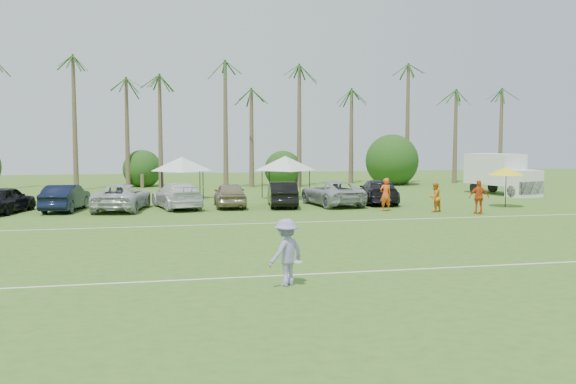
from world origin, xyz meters
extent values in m
plane|color=#3E661E|center=(0.00, 0.00, 0.00)|extent=(120.00, 120.00, 0.00)
cube|color=white|center=(0.00, 2.00, 0.01)|extent=(80.00, 0.10, 0.01)
cube|color=white|center=(0.00, 14.00, 0.01)|extent=(80.00, 0.10, 0.01)
cone|color=brown|center=(-17.00, 38.00, 4.50)|extent=(0.44, 0.44, 9.00)
cone|color=brown|center=(-12.00, 38.00, 5.00)|extent=(0.44, 0.44, 10.00)
cone|color=brown|center=(-8.00, 38.00, 5.50)|extent=(0.44, 0.44, 11.00)
cone|color=brown|center=(-4.00, 38.00, 4.00)|extent=(0.44, 0.44, 8.00)
cone|color=brown|center=(0.00, 38.00, 4.50)|extent=(0.44, 0.44, 9.00)
cone|color=brown|center=(4.00, 38.00, 5.00)|extent=(0.44, 0.44, 10.00)
cone|color=brown|center=(8.00, 38.00, 5.50)|extent=(0.44, 0.44, 11.00)
cone|color=brown|center=(13.00, 38.00, 4.00)|extent=(0.44, 0.44, 8.00)
cone|color=brown|center=(18.00, 38.00, 4.50)|extent=(0.44, 0.44, 9.00)
cone|color=brown|center=(23.00, 38.00, 5.00)|extent=(0.44, 0.44, 10.00)
cone|color=brown|center=(27.00, 38.00, 5.50)|extent=(0.44, 0.44, 11.00)
cylinder|color=brown|center=(-6.00, 39.00, 0.70)|extent=(0.30, 0.30, 1.40)
sphere|color=#184112|center=(-6.00, 39.00, 1.80)|extent=(4.00, 4.00, 4.00)
cylinder|color=brown|center=(6.00, 39.00, 0.70)|extent=(0.30, 0.30, 1.40)
sphere|color=#184112|center=(6.00, 39.00, 1.80)|extent=(4.00, 4.00, 4.00)
cylinder|color=brown|center=(16.00, 39.00, 0.70)|extent=(0.30, 0.30, 1.40)
sphere|color=#184112|center=(16.00, 39.00, 1.80)|extent=(4.00, 4.00, 4.00)
imported|color=#F2561A|center=(7.94, 17.78, 0.96)|extent=(0.75, 0.54, 1.92)
imported|color=orange|center=(10.52, 16.71, 0.85)|extent=(1.01, 0.91, 1.69)
imported|color=#D44F17|center=(12.46, 15.21, 0.95)|extent=(1.18, 0.70, 1.89)
cube|color=white|center=(20.11, 26.81, 1.88)|extent=(3.24, 4.64, 2.29)
cube|color=white|center=(20.81, 23.96, 0.96)|extent=(2.44, 2.11, 1.92)
cube|color=black|center=(20.97, 23.29, 0.69)|extent=(2.11, 0.77, 0.92)
cube|color=#E5590C|center=(21.23, 27.09, 1.47)|extent=(0.37, 1.43, 0.82)
cylinder|color=black|center=(19.88, 23.92, 0.41)|extent=(0.46, 0.87, 0.82)
cylinder|color=black|center=(21.66, 24.36, 0.41)|extent=(0.46, 0.87, 0.82)
cylinder|color=black|center=(18.95, 27.66, 0.41)|extent=(0.46, 0.87, 0.82)
cylinder|color=black|center=(20.73, 28.10, 0.41)|extent=(0.46, 0.87, 0.82)
cylinder|color=black|center=(-4.57, 26.41, 0.97)|extent=(0.06, 0.06, 1.94)
cylinder|color=black|center=(-1.86, 26.41, 0.97)|extent=(0.06, 0.06, 1.94)
cylinder|color=black|center=(-4.57, 29.13, 0.97)|extent=(0.06, 0.06, 1.94)
cylinder|color=black|center=(-1.86, 29.13, 0.97)|extent=(0.06, 0.06, 1.94)
pyramid|color=silver|center=(-3.22, 27.77, 2.91)|extent=(4.19, 4.19, 0.97)
cylinder|color=black|center=(2.42, 24.89, 0.99)|extent=(0.06, 0.06, 1.98)
cylinder|color=black|center=(5.20, 24.89, 0.99)|extent=(0.06, 0.06, 1.98)
cylinder|color=black|center=(2.42, 27.66, 0.99)|extent=(0.06, 0.06, 1.98)
cylinder|color=black|center=(5.20, 27.66, 0.99)|extent=(0.06, 0.06, 1.98)
pyramid|color=silver|center=(3.81, 26.28, 2.97)|extent=(4.28, 4.28, 0.99)
cylinder|color=black|center=(15.87, 18.17, 1.11)|extent=(0.05, 0.05, 2.22)
cone|color=yellow|center=(15.87, 18.17, 2.22)|extent=(2.22, 2.22, 0.51)
imported|color=#958AC4|center=(-1.61, 0.70, 0.97)|extent=(1.44, 1.30, 1.94)
cylinder|color=white|center=(-1.29, 0.59, 0.69)|extent=(0.27, 0.27, 0.03)
imported|color=black|center=(-13.39, 21.39, 0.77)|extent=(3.05, 4.87, 1.54)
imported|color=black|center=(-10.20, 21.76, 0.77)|extent=(2.49, 4.91, 1.54)
imported|color=silver|center=(-7.01, 21.38, 0.77)|extent=(3.59, 5.95, 1.54)
imported|color=silver|center=(-3.81, 21.79, 0.77)|extent=(3.25, 5.66, 1.54)
imported|color=gray|center=(-0.62, 21.75, 0.77)|extent=(2.05, 4.62, 1.54)
imported|color=black|center=(2.58, 21.36, 0.77)|extent=(2.24, 4.86, 1.54)
imported|color=#A6A9AD|center=(5.77, 21.42, 0.77)|extent=(3.25, 5.84, 1.54)
imported|color=black|center=(8.97, 21.88, 0.77)|extent=(3.06, 5.62, 1.54)
camera|label=1|loc=(-5.43, -17.13, 4.27)|focal=40.00mm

